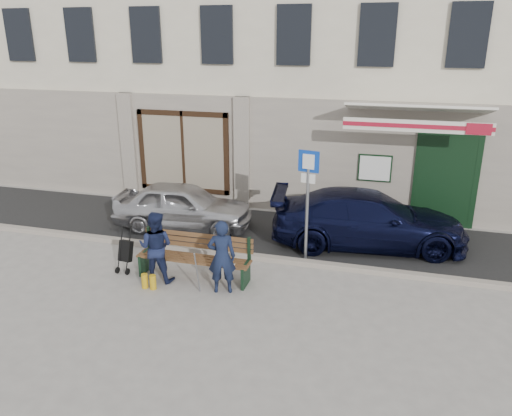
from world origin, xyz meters
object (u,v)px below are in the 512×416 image
at_px(man, 222,257).
at_px(parking_sign, 308,189).
at_px(woman, 156,247).
at_px(bench, 192,258).
at_px(car_navy, 368,219).
at_px(stroller, 126,252).
at_px(car_silver, 183,206).

bearing_deg(man, parking_sign, -142.47).
bearing_deg(woman, parking_sign, -151.42).
distance_m(bench, man, 0.93).
distance_m(car_navy, stroller, 5.64).
xyz_separation_m(car_silver, man, (2.11, -2.98, 0.14)).
bearing_deg(stroller, man, 0.05).
relative_size(car_silver, bench, 1.49).
bearing_deg(stroller, car_navy, 37.87).
bearing_deg(man, car_navy, -147.31).
height_order(car_silver, man, man).
bearing_deg(parking_sign, man, -112.70).
relative_size(car_navy, woman, 3.06).
height_order(car_navy, bench, car_navy).
bearing_deg(car_navy, stroller, 111.77).
xyz_separation_m(car_silver, bench, (1.32, -2.60, -0.15)).
xyz_separation_m(car_silver, parking_sign, (3.44, -1.10, 1.06)).
bearing_deg(parking_sign, car_navy, 56.16).
height_order(bench, woman, woman).
bearing_deg(parking_sign, woman, -134.90).
relative_size(bench, woman, 1.61).
xyz_separation_m(car_navy, woman, (-4.05, -3.01, 0.08)).
relative_size(man, woman, 1.00).
relative_size(car_silver, woman, 2.40).
relative_size(car_silver, parking_sign, 1.42).
relative_size(parking_sign, bench, 1.05).
bearing_deg(car_silver, car_navy, -93.62).
xyz_separation_m(woman, stroller, (-0.85, 0.23, -0.32)).
xyz_separation_m(bench, man, (0.80, -0.39, 0.29)).
bearing_deg(bench, woman, -156.21).
bearing_deg(parking_sign, car_silver, 174.60).
relative_size(bench, stroller, 2.48).
bearing_deg(car_navy, car_silver, 83.77).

